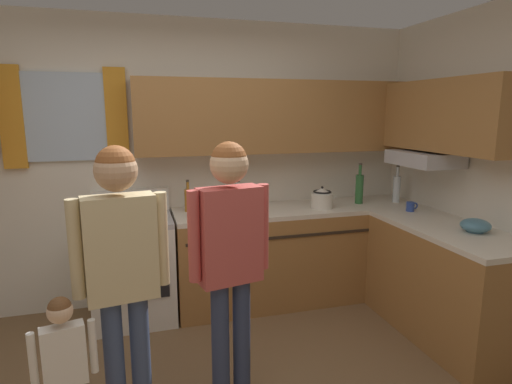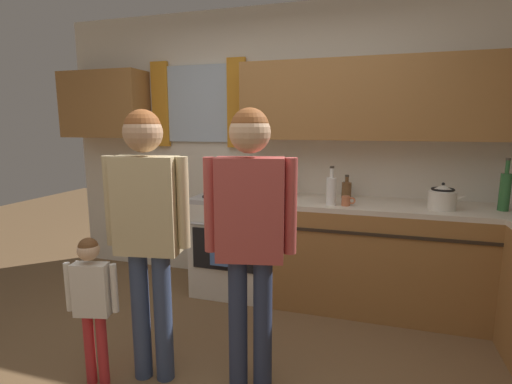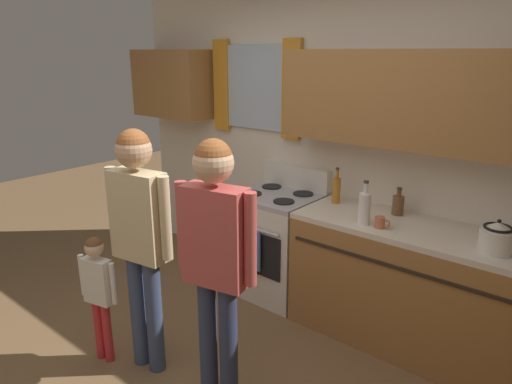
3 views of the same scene
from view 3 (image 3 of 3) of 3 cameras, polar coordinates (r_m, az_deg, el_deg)
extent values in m
cube|color=silver|center=(3.88, 10.67, 5.47)|extent=(4.60, 0.10, 2.60)
cube|color=silver|center=(4.27, -0.08, 12.67)|extent=(0.63, 0.03, 0.73)
cube|color=orange|center=(4.53, -4.22, 12.88)|extent=(0.18, 0.04, 0.83)
cube|color=orange|center=(4.01, 4.40, 12.35)|extent=(0.18, 0.04, 0.83)
cube|color=#9E6B38|center=(4.86, -10.29, 12.93)|extent=(0.88, 0.32, 0.66)
cube|color=#9E6B38|center=(3.26, 24.52, 9.87)|extent=(2.64, 0.32, 0.66)
cube|color=#9E6B38|center=(3.46, 23.57, -12.56)|extent=(2.34, 0.62, 0.86)
cube|color=beige|center=(3.28, 24.49, -5.65)|extent=(2.34, 0.62, 0.04)
cube|color=#2D2319|center=(3.06, 22.45, -10.28)|extent=(2.22, 0.01, 0.02)
cube|color=silver|center=(4.06, 2.55, -6.62)|extent=(0.67, 0.62, 0.86)
cube|color=black|center=(3.82, -0.34, -7.39)|extent=(0.55, 0.01, 0.36)
cylinder|color=#ADADB2|center=(3.72, -0.60, -4.41)|extent=(0.55, 0.02, 0.02)
cube|color=#ADADB2|center=(3.91, 2.63, -0.56)|extent=(0.67, 0.62, 0.04)
cube|color=silver|center=(4.08, 4.95, 1.92)|extent=(0.67, 0.08, 0.20)
cylinder|color=black|center=(3.90, -0.54, -0.19)|extent=(0.17, 0.17, 0.01)
cylinder|color=black|center=(3.70, 3.42, -1.17)|extent=(0.17, 0.17, 0.01)
cylinder|color=black|center=(4.10, 1.93, 0.67)|extent=(0.17, 0.17, 0.01)
cylinder|color=black|center=(3.91, 5.80, -0.22)|extent=(0.17, 0.17, 0.01)
cube|color=#4C72B7|center=(3.78, -0.69, -7.00)|extent=(0.20, 0.02, 0.34)
cylinder|color=#B27223|center=(3.70, 9.81, 0.14)|extent=(0.06, 0.06, 0.20)
cylinder|color=#B27223|center=(3.66, 9.92, 2.16)|extent=(0.02, 0.02, 0.07)
cylinder|color=#3F382D|center=(3.65, 9.95, 2.82)|extent=(0.03, 0.03, 0.02)
cylinder|color=brown|center=(3.55, 17.01, -1.59)|extent=(0.08, 0.08, 0.14)
cylinder|color=brown|center=(3.52, 17.14, -0.13)|extent=(0.03, 0.03, 0.05)
cylinder|color=#3F382D|center=(3.51, 17.18, 0.38)|extent=(0.04, 0.04, 0.02)
cylinder|color=white|center=(3.28, 13.13, -2.06)|extent=(0.08, 0.08, 0.22)
cylinder|color=white|center=(3.24, 13.31, 0.43)|extent=(0.03, 0.03, 0.08)
cylinder|color=#3F382D|center=(3.22, 13.36, 1.22)|extent=(0.03, 0.03, 0.02)
cylinder|color=#B76642|center=(3.26, 14.92, -3.62)|extent=(0.07, 0.07, 0.08)
torus|color=#B76642|center=(3.24, 15.66, -3.72)|extent=(0.06, 0.01, 0.06)
cylinder|color=silver|center=(3.12, 27.35, -5.35)|extent=(0.20, 0.20, 0.14)
cone|color=silver|center=(3.09, 27.58, -3.71)|extent=(0.18, 0.18, 0.05)
sphere|color=black|center=(3.08, 27.66, -3.19)|extent=(0.02, 0.02, 0.02)
torus|color=black|center=(3.09, 27.56, -3.89)|extent=(0.17, 0.17, 0.02)
cylinder|color=#38476B|center=(3.20, -12.35, -14.64)|extent=(0.11, 0.11, 0.80)
cylinder|color=#38476B|center=(3.29, -14.21, -13.86)|extent=(0.11, 0.11, 0.80)
cube|color=#D1BC8C|center=(2.95, -14.18, -2.85)|extent=(0.38, 0.21, 0.56)
cylinder|color=#D1BC8C|center=(2.80, -11.04, -3.23)|extent=(0.07, 0.07, 0.52)
cylinder|color=#D1BC8C|center=(3.10, -17.07, -1.71)|extent=(0.07, 0.07, 0.52)
sphere|color=tan|center=(2.85, -14.77, 4.98)|extent=(0.22, 0.22, 0.22)
sphere|color=brown|center=(2.84, -14.81, 5.52)|extent=(0.20, 0.20, 0.20)
cylinder|color=#2D3856|center=(2.85, -3.38, -18.48)|extent=(0.11, 0.11, 0.80)
cylinder|color=#2D3856|center=(2.92, -5.88, -17.67)|extent=(0.11, 0.11, 0.80)
cube|color=#BF4C47|center=(2.56, -5.01, -5.45)|extent=(0.39, 0.23, 0.57)
cylinder|color=#BF4C47|center=(2.45, -0.70, -5.89)|extent=(0.07, 0.07, 0.52)
cylinder|color=#BF4C47|center=(2.67, -8.98, -4.12)|extent=(0.07, 0.07, 0.52)
sphere|color=#DBAD84|center=(2.43, -5.26, 3.58)|extent=(0.22, 0.22, 0.22)
sphere|color=brown|center=(2.42, -5.27, 4.21)|extent=(0.20, 0.20, 0.20)
cylinder|color=red|center=(3.45, -17.73, -16.04)|extent=(0.06, 0.06, 0.44)
cylinder|color=red|center=(3.50, -18.69, -15.63)|extent=(0.06, 0.06, 0.44)
cube|color=white|center=(3.29, -18.82, -10.27)|extent=(0.22, 0.13, 0.31)
cylinder|color=white|center=(3.20, -17.08, -10.68)|extent=(0.04, 0.04, 0.29)
cylinder|color=white|center=(3.38, -20.50, -9.49)|extent=(0.04, 0.04, 0.29)
sphere|color=beige|center=(3.19, -19.22, -6.46)|extent=(0.12, 0.12, 0.12)
sphere|color=brown|center=(3.19, -19.25, -6.21)|extent=(0.11, 0.11, 0.11)
camera|label=1|loc=(2.28, -65.22, 0.32)|focal=29.50mm
camera|label=2|loc=(1.21, -57.84, -17.14)|focal=26.88mm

